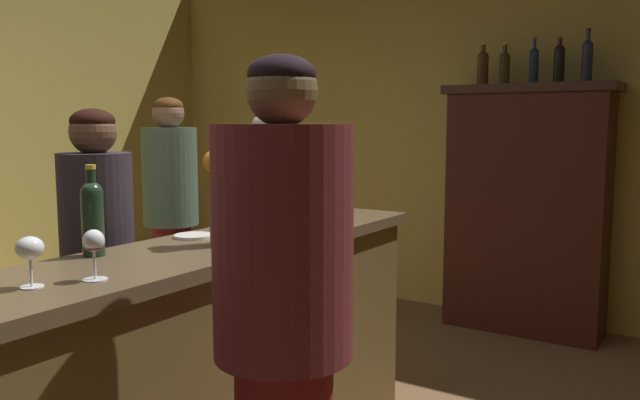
{
  "coord_description": "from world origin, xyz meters",
  "views": [
    {
      "loc": [
        1.97,
        -1.74,
        1.49
      ],
      "look_at": [
        0.47,
        0.57,
        1.15
      ],
      "focal_mm": 36.1,
      "sensor_mm": 36.0,
      "label": 1
    }
  ],
  "objects_px": {
    "display_bottle_midleft": "(504,66)",
    "display_bottle_right": "(587,59)",
    "wine_bottle_chardonnay": "(284,196)",
    "patron_in_navy": "(99,269)",
    "wine_bottle_syrah": "(92,214)",
    "wine_glass_front": "(337,191)",
    "patron_redhead": "(171,211)",
    "flower_arrangement": "(224,192)",
    "wine_glass_rear": "(279,211)",
    "display_bottle_left": "(483,66)",
    "bar_counter": "(208,372)",
    "patron_by_cabinet": "(268,231)",
    "bartender": "(283,329)",
    "display_bottle_midright": "(559,62)",
    "wine_glass_mid": "(30,250)",
    "wine_glass_spare": "(94,244)",
    "cheese_plate": "(194,236)",
    "display_bottle_center": "(534,64)",
    "display_cabinet": "(527,205)"
  },
  "relations": [
    {
      "from": "display_bottle_midright",
      "to": "wine_glass_rear",
      "type": "bearing_deg",
      "value": -101.46
    },
    {
      "from": "wine_bottle_syrah",
      "to": "display_bottle_midleft",
      "type": "xyz_separation_m",
      "value": [
        0.45,
        3.15,
        0.71
      ]
    },
    {
      "from": "wine_glass_mid",
      "to": "display_bottle_right",
      "type": "xyz_separation_m",
      "value": [
        0.78,
        3.53,
        0.77
      ]
    },
    {
      "from": "wine_bottle_syrah",
      "to": "display_bottle_center",
      "type": "distance_m",
      "value": 3.29
    },
    {
      "from": "wine_glass_front",
      "to": "wine_glass_rear",
      "type": "xyz_separation_m",
      "value": [
        0.19,
        -0.77,
        -0.0
      ]
    },
    {
      "from": "wine_bottle_chardonnay",
      "to": "display_bottle_midleft",
      "type": "relative_size",
      "value": 1.08
    },
    {
      "from": "display_bottle_left",
      "to": "wine_bottle_chardonnay",
      "type": "bearing_deg",
      "value": -92.23
    },
    {
      "from": "wine_bottle_syrah",
      "to": "wine_glass_rear",
      "type": "relative_size",
      "value": 2.24
    },
    {
      "from": "flower_arrangement",
      "to": "cheese_plate",
      "type": "height_order",
      "value": "flower_arrangement"
    },
    {
      "from": "wine_bottle_syrah",
      "to": "bartender",
      "type": "distance_m",
      "value": 0.87
    },
    {
      "from": "wine_glass_rear",
      "to": "display_bottle_midleft",
      "type": "height_order",
      "value": "display_bottle_midleft"
    },
    {
      "from": "cheese_plate",
      "to": "display_bottle_right",
      "type": "distance_m",
      "value": 2.99
    },
    {
      "from": "wine_bottle_syrah",
      "to": "display_bottle_right",
      "type": "distance_m",
      "value": 3.38
    },
    {
      "from": "wine_bottle_chardonnay",
      "to": "patron_in_navy",
      "type": "relative_size",
      "value": 0.21
    },
    {
      "from": "wine_glass_front",
      "to": "patron_redhead",
      "type": "relative_size",
      "value": 0.09
    },
    {
      "from": "display_cabinet",
      "to": "wine_glass_spare",
      "type": "xyz_separation_m",
      "value": [
        -0.35,
        -3.37,
        0.22
      ]
    },
    {
      "from": "display_bottle_midright",
      "to": "patron_in_navy",
      "type": "bearing_deg",
      "value": -113.4
    },
    {
      "from": "display_cabinet",
      "to": "patron_by_cabinet",
      "type": "height_order",
      "value": "display_cabinet"
    },
    {
      "from": "wine_glass_front",
      "to": "wine_glass_rear",
      "type": "relative_size",
      "value": 1.01
    },
    {
      "from": "wine_bottle_syrah",
      "to": "display_bottle_midright",
      "type": "height_order",
      "value": "display_bottle_midright"
    },
    {
      "from": "wine_glass_mid",
      "to": "patron_redhead",
      "type": "bearing_deg",
      "value": 126.91
    },
    {
      "from": "flower_arrangement",
      "to": "patron_by_cabinet",
      "type": "distance_m",
      "value": 1.38
    },
    {
      "from": "flower_arrangement",
      "to": "patron_in_navy",
      "type": "xyz_separation_m",
      "value": [
        -0.64,
        -0.08,
        -0.36
      ]
    },
    {
      "from": "patron_redhead",
      "to": "patron_by_cabinet",
      "type": "bearing_deg",
      "value": 45.12
    },
    {
      "from": "wine_glass_front",
      "to": "patron_by_cabinet",
      "type": "xyz_separation_m",
      "value": [
        -0.56,
        0.13,
        -0.29
      ]
    },
    {
      "from": "display_bottle_center",
      "to": "display_bottle_right",
      "type": "height_order",
      "value": "display_bottle_right"
    },
    {
      "from": "bar_counter",
      "to": "patron_in_navy",
      "type": "distance_m",
      "value": 0.68
    },
    {
      "from": "patron_by_cabinet",
      "to": "bartender",
      "type": "height_order",
      "value": "bartender"
    },
    {
      "from": "display_bottle_left",
      "to": "display_bottle_midright",
      "type": "distance_m",
      "value": 0.53
    },
    {
      "from": "display_bottle_midleft",
      "to": "patron_by_cabinet",
      "type": "bearing_deg",
      "value": -119.09
    },
    {
      "from": "cheese_plate",
      "to": "display_bottle_center",
      "type": "distance_m",
      "value": 2.89
    },
    {
      "from": "wine_glass_rear",
      "to": "display_bottle_midright",
      "type": "relative_size",
      "value": 0.46
    },
    {
      "from": "display_bottle_left",
      "to": "display_bottle_midleft",
      "type": "height_order",
      "value": "display_bottle_left"
    },
    {
      "from": "wine_bottle_syrah",
      "to": "display_bottle_left",
      "type": "distance_m",
      "value": 3.24
    },
    {
      "from": "bar_counter",
      "to": "display_cabinet",
      "type": "relative_size",
      "value": 1.4
    },
    {
      "from": "display_bottle_left",
      "to": "patron_in_navy",
      "type": "xyz_separation_m",
      "value": [
        -0.7,
        -2.82,
        -1.02
      ]
    },
    {
      "from": "wine_bottle_chardonnay",
      "to": "display_bottle_midleft",
      "type": "bearing_deg",
      "value": 83.9
    },
    {
      "from": "wine_glass_spare",
      "to": "display_bottle_midleft",
      "type": "distance_m",
      "value": 3.46
    },
    {
      "from": "display_bottle_midleft",
      "to": "display_bottle_right",
      "type": "xyz_separation_m",
      "value": [
        0.55,
        -0.0,
        0.02
      ]
    },
    {
      "from": "display_bottle_midleft",
      "to": "wine_bottle_chardonnay",
      "type": "bearing_deg",
      "value": -96.1
    },
    {
      "from": "wine_bottle_syrah",
      "to": "wine_glass_rear",
      "type": "distance_m",
      "value": 0.73
    },
    {
      "from": "bar_counter",
      "to": "patron_in_navy",
      "type": "bearing_deg",
      "value": -176.38
    },
    {
      "from": "wine_bottle_syrah",
      "to": "patron_redhead",
      "type": "relative_size",
      "value": 0.19
    },
    {
      "from": "bar_counter",
      "to": "display_bottle_center",
      "type": "bearing_deg",
      "value": 80.44
    },
    {
      "from": "display_bottle_midright",
      "to": "patron_by_cabinet",
      "type": "distance_m",
      "value": 2.28
    },
    {
      "from": "wine_bottle_syrah",
      "to": "display_bottle_midright",
      "type": "bearing_deg",
      "value": 75.34
    },
    {
      "from": "wine_glass_spare",
      "to": "flower_arrangement",
      "type": "bearing_deg",
      "value": 94.8
    },
    {
      "from": "flower_arrangement",
      "to": "display_bottle_left",
      "type": "distance_m",
      "value": 2.82
    },
    {
      "from": "display_bottle_left",
      "to": "wine_glass_front",
      "type": "bearing_deg",
      "value": -95.68
    },
    {
      "from": "patron_in_navy",
      "to": "flower_arrangement",
      "type": "bearing_deg",
      "value": -5.43
    }
  ]
}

